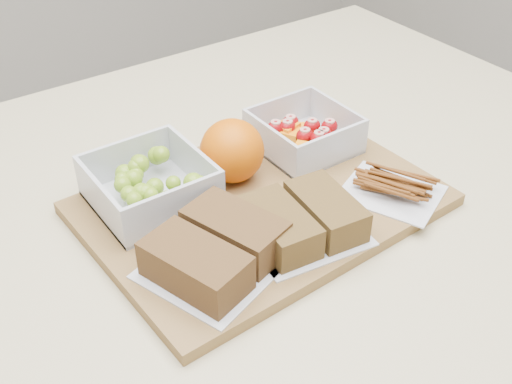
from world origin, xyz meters
TOP-DOWN VIEW (x-y plane):
  - cutting_board at (0.01, -0.02)m, footprint 0.43×0.32m
  - grape_container at (-0.10, 0.06)m, footprint 0.13×0.13m
  - fruit_container at (0.13, 0.04)m, footprint 0.12×0.12m
  - orange at (0.01, 0.04)m, footprint 0.08×0.08m
  - sandwich_bag_left at (-0.10, -0.09)m, footprint 0.18×0.17m
  - sandwich_bag_center at (0.01, -0.10)m, footprint 0.15×0.13m
  - pretzel_bag at (0.16, -0.11)m, footprint 0.14×0.15m

SIDE VIEW (x-z plane):
  - cutting_board at x=0.01m, z-range 0.90..0.92m
  - pretzel_bag at x=0.16m, z-range 0.92..0.94m
  - fruit_container at x=0.13m, z-range 0.91..0.96m
  - sandwich_bag_center at x=0.01m, z-range 0.92..0.96m
  - sandwich_bag_left at x=-0.10m, z-range 0.92..0.96m
  - grape_container at x=-0.10m, z-range 0.91..0.97m
  - orange at x=0.01m, z-range 0.92..1.00m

